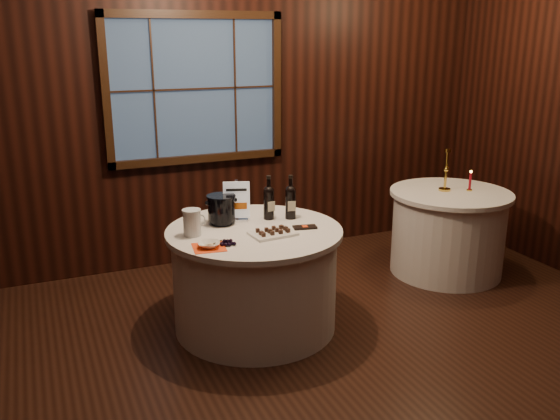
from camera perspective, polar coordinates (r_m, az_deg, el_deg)
name	(u,v)px	position (r m, az deg, el deg)	size (l,w,h in m)	color
ground	(314,396)	(3.80, 3.28, -17.44)	(6.00, 6.00, 0.00)	black
back_wall	(195,100)	(5.51, -8.18, 10.40)	(6.00, 0.10, 3.00)	black
main_table	(255,278)	(4.42, -2.43, -6.55)	(1.28, 1.28, 0.77)	silver
side_table	(448,232)	(5.62, 15.84, -2.03)	(1.08, 1.08, 0.77)	silver
sign_stand	(237,207)	(4.44, -4.17, 0.28)	(0.19, 0.14, 0.32)	silver
port_bottle_left	(269,200)	(4.47, -1.09, 0.93)	(0.08, 0.09, 0.34)	black
port_bottle_right	(291,200)	(4.48, 1.02, 0.98)	(0.08, 0.09, 0.34)	black
ice_bucket	(221,209)	(4.38, -5.66, 0.11)	(0.22, 0.22, 0.22)	black
chocolate_plate	(273,232)	(4.15, -0.68, -2.17)	(0.33, 0.23, 0.04)	white
chocolate_box	(305,227)	(4.30, 2.41, -1.67)	(0.17, 0.08, 0.01)	black
grape_bunch	(227,242)	(3.98, -5.11, -3.07)	(0.17, 0.10, 0.04)	black
glass_pitcher	(192,222)	(4.16, -8.45, -1.19)	(0.17, 0.13, 0.19)	silver
orange_napkin	(209,247)	(3.94, -6.85, -3.59)	(0.21, 0.21, 0.00)	#F84314
cracker_bowl	(209,245)	(3.93, -6.86, -3.32)	(0.14, 0.14, 0.04)	white
brass_candlestick	(446,176)	(5.50, 15.66, 3.20)	(0.11, 0.11, 0.38)	gold
red_candle	(470,183)	(5.57, 17.82, 2.52)	(0.05, 0.05, 0.19)	gold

